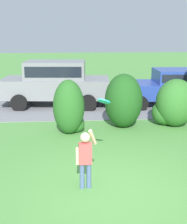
# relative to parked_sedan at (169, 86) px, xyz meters

# --- Properties ---
(ground_plane) EXTENTS (80.00, 80.00, 0.00)m
(ground_plane) POSITION_rel_parked_sedan_xyz_m (-3.36, -7.28, -0.85)
(ground_plane) COLOR #518E42
(driveway_strip) EXTENTS (28.00, 4.40, 0.02)m
(driveway_strip) POSITION_rel_parked_sedan_xyz_m (-3.36, -0.00, -0.84)
(driveway_strip) COLOR slate
(driveway_strip) RESTS_ON ground
(shrub_near_tree) EXTENTS (0.99, 0.99, 1.72)m
(shrub_near_tree) POSITION_rel_parked_sedan_xyz_m (-4.31, -3.55, -0.03)
(shrub_near_tree) COLOR #286023
(shrub_near_tree) RESTS_ON ground
(shrub_centre_left) EXTENTS (1.26, 1.36, 1.80)m
(shrub_centre_left) POSITION_rel_parked_sedan_xyz_m (-2.51, -2.98, 0.05)
(shrub_centre_left) COLOR #1E511C
(shrub_centre_left) RESTS_ON ground
(shrub_centre) EXTENTS (1.44, 1.29, 1.61)m
(shrub_centre) POSITION_rel_parked_sedan_xyz_m (-0.79, -2.97, -0.12)
(shrub_centre) COLOR #33702B
(shrub_centre) RESTS_ON ground
(parked_sedan) EXTENTS (4.45, 2.20, 1.56)m
(parked_sedan) POSITION_rel_parked_sedan_xyz_m (0.00, 0.00, 0.00)
(parked_sedan) COLOR #28429E
(parked_sedan) RESTS_ON ground
(parked_suv) EXTENTS (4.82, 2.37, 1.92)m
(parked_suv) POSITION_rel_parked_sedan_xyz_m (-4.89, 0.24, 0.23)
(parked_suv) COLOR gray
(parked_suv) RESTS_ON ground
(child_thrower) EXTENTS (0.45, 0.28, 1.29)m
(child_thrower) POSITION_rel_parked_sedan_xyz_m (-3.98, -7.11, -0.13)
(child_thrower) COLOR #4C608C
(child_thrower) RESTS_ON ground
(frisbee) EXTENTS (0.31, 0.27, 0.21)m
(frisbee) POSITION_rel_parked_sedan_xyz_m (-3.55, -6.50, 0.86)
(frisbee) COLOR #1EB7B2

